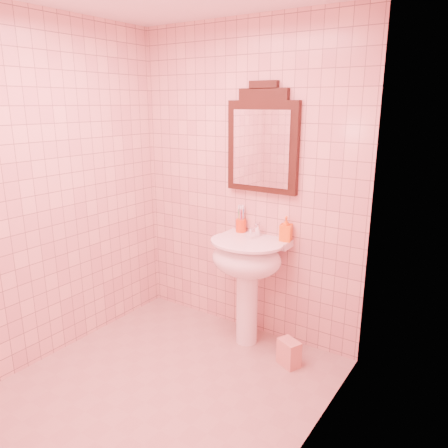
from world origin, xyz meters
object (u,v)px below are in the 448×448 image
Objects in this scene: pedestal_sink at (247,266)px; toothbrush_cup at (241,225)px; mirror at (262,142)px; soap_dispenser at (286,229)px; towel at (289,353)px.

pedestal_sink is 0.35m from toothbrush_cup.
mirror reaches higher than soap_dispenser.
pedestal_sink is 4.53× the size of soap_dispenser.
mirror is (0.00, 0.20, 0.93)m from pedestal_sink.
toothbrush_cup is 0.41m from soap_dispenser.
toothbrush_cup is (-0.17, 0.18, 0.26)m from pedestal_sink.
mirror is at bearing 158.99° from soap_dispenser.
pedestal_sink is at bearing -90.00° from mirror.
pedestal_sink is 4.38× the size of toothbrush_cup.
soap_dispenser is at bearing -8.30° from mirror.
toothbrush_cup is at bearing 165.73° from soap_dispenser.
towel is at bearing -25.22° from toothbrush_cup.
pedestal_sink is at bearing 166.38° from towel.
soap_dispenser is at bearing -1.56° from toothbrush_cup.
soap_dispenser is (0.24, -0.04, -0.63)m from mirror.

